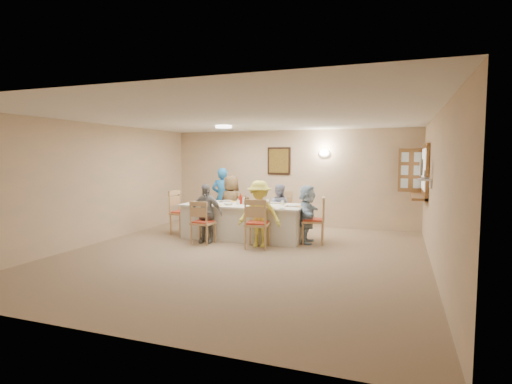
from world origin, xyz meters
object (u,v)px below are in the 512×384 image
(chair_front_right, at_px, (257,223))
(condiment_ketchup, at_px, (241,199))
(chair_back_left, at_px, (233,212))
(caregiver, at_px, (222,198))
(dining_table, at_px, (244,221))
(chair_left_end, at_px, (183,212))
(chair_front_left, at_px, (203,222))
(desk_fan, at_px, (423,171))
(diner_back_right, at_px, (279,209))
(diner_front_left, at_px, (206,213))
(serving_hatch, at_px, (425,172))
(diner_right_end, at_px, (307,214))
(chair_right_end, at_px, (313,220))
(chair_back_right, at_px, (280,213))
(diner_front_right, at_px, (259,214))
(diner_back_left, at_px, (231,204))

(chair_front_right, height_order, condiment_ketchup, condiment_ketchup)
(chair_back_left, height_order, caregiver, caregiver)
(dining_table, bearing_deg, chair_left_end, 180.00)
(chair_front_left, distance_m, chair_left_end, 1.24)
(desk_fan, relative_size, diner_back_right, 0.25)
(diner_front_left, bearing_deg, dining_table, 44.78)
(diner_back_right, bearing_deg, diner_front_left, 51.91)
(serving_hatch, relative_size, diner_back_right, 1.27)
(chair_left_end, bearing_deg, diner_right_end, -88.65)
(chair_back_left, bearing_deg, chair_front_right, -59.08)
(chair_back_left, relative_size, diner_front_left, 0.71)
(chair_right_end, bearing_deg, condiment_ketchup, -99.13)
(chair_back_right, height_order, diner_front_left, diner_front_left)
(chair_left_end, distance_m, diner_front_left, 1.17)
(desk_fan, bearing_deg, chair_left_end, 175.12)
(chair_back_left, bearing_deg, diner_right_end, -27.55)
(chair_front_left, relative_size, diner_right_end, 0.74)
(diner_front_right, bearing_deg, chair_front_left, 179.42)
(serving_hatch, relative_size, diner_front_right, 1.12)
(chair_back_right, xyz_separation_m, diner_front_left, (-1.20, -1.48, 0.12))
(diner_right_end, bearing_deg, diner_front_right, 123.43)
(diner_back_right, bearing_deg, condiment_ketchup, 47.28)
(serving_hatch, xyz_separation_m, chair_back_right, (-3.12, -0.11, -1.00))
(chair_front_left, distance_m, caregiver, 2.03)
(chair_back_right, bearing_deg, caregiver, 175.37)
(serving_hatch, distance_m, chair_back_right, 3.28)
(dining_table, bearing_deg, chair_right_end, 0.00)
(dining_table, height_order, chair_back_left, chair_back_left)
(serving_hatch, bearing_deg, chair_front_left, -158.44)
(chair_front_left, xyz_separation_m, condiment_ketchup, (0.51, 0.82, 0.43))
(chair_front_left, height_order, diner_front_left, diner_front_left)
(chair_back_left, distance_m, caregiver, 0.65)
(chair_back_left, bearing_deg, dining_table, -59.08)
(chair_back_left, distance_m, diner_back_left, 0.26)
(chair_back_left, bearing_deg, chair_back_right, -5.95)
(dining_table, bearing_deg, diner_front_right, -48.58)
(serving_hatch, distance_m, chair_left_end, 5.44)
(chair_front_left, distance_m, diner_front_left, 0.21)
(serving_hatch, bearing_deg, chair_front_right, -151.32)
(chair_front_right, relative_size, condiment_ketchup, 4.11)
(dining_table, xyz_separation_m, caregiver, (-1.05, 1.15, 0.39))
(chair_left_end, bearing_deg, diner_front_right, -106.20)
(diner_back_right, distance_m, caregiver, 1.72)
(chair_right_end, distance_m, condiment_ketchup, 1.68)
(chair_front_right, distance_m, diner_back_left, 1.91)
(chair_right_end, distance_m, diner_right_end, 0.17)
(diner_back_left, bearing_deg, chair_left_end, 46.39)
(chair_right_end, xyz_separation_m, caregiver, (-2.60, 1.15, 0.27))
(serving_hatch, xyz_separation_m, chair_left_end, (-5.27, -0.91, -0.98))
(condiment_ketchup, bearing_deg, serving_hatch, 13.19)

